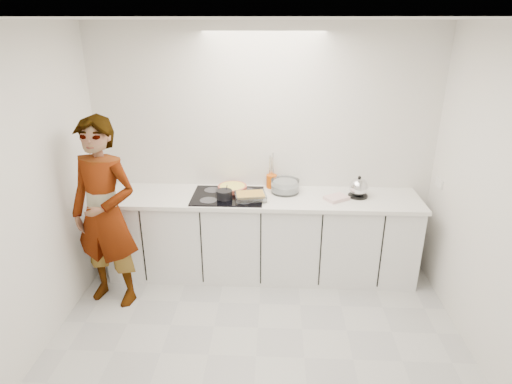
{
  "coord_description": "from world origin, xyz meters",
  "views": [
    {
      "loc": [
        0.13,
        -2.78,
        2.59
      ],
      "look_at": [
        -0.05,
        1.05,
        1.05
      ],
      "focal_mm": 30.0,
      "sensor_mm": 36.0,
      "label": 1
    }
  ],
  "objects_px": {
    "mixing_bowl": "(285,187)",
    "utensil_crock": "(272,181)",
    "tart_dish": "(232,188)",
    "cook": "(105,214)",
    "hob": "(228,196)",
    "saucepan": "(224,194)",
    "kettle": "(358,188)",
    "baking_dish": "(250,196)"
  },
  "relations": [
    {
      "from": "tart_dish",
      "to": "cook",
      "type": "xyz_separation_m",
      "value": [
        -1.12,
        -0.66,
        -0.03
      ]
    },
    {
      "from": "saucepan",
      "to": "baking_dish",
      "type": "xyz_separation_m",
      "value": [
        0.26,
        0.0,
        -0.01
      ]
    },
    {
      "from": "mixing_bowl",
      "to": "utensil_crock",
      "type": "distance_m",
      "value": 0.2
    },
    {
      "from": "cook",
      "to": "mixing_bowl",
      "type": "bearing_deg",
      "value": 35.57
    },
    {
      "from": "tart_dish",
      "to": "cook",
      "type": "height_order",
      "value": "cook"
    },
    {
      "from": "baking_dish",
      "to": "kettle",
      "type": "xyz_separation_m",
      "value": [
        1.1,
        0.14,
        0.05
      ]
    },
    {
      "from": "utensil_crock",
      "to": "cook",
      "type": "relative_size",
      "value": 0.08
    },
    {
      "from": "mixing_bowl",
      "to": "kettle",
      "type": "distance_m",
      "value": 0.75
    },
    {
      "from": "saucepan",
      "to": "kettle",
      "type": "distance_m",
      "value": 1.37
    },
    {
      "from": "saucepan",
      "to": "hob",
      "type": "bearing_deg",
      "value": 74.4
    },
    {
      "from": "hob",
      "to": "utensil_crock",
      "type": "height_order",
      "value": "utensil_crock"
    },
    {
      "from": "utensil_crock",
      "to": "cook",
      "type": "xyz_separation_m",
      "value": [
        -1.53,
        -0.79,
        -0.06
      ]
    },
    {
      "from": "saucepan",
      "to": "kettle",
      "type": "xyz_separation_m",
      "value": [
        1.36,
        0.14,
        0.04
      ]
    },
    {
      "from": "tart_dish",
      "to": "saucepan",
      "type": "bearing_deg",
      "value": -103.69
    },
    {
      "from": "kettle",
      "to": "baking_dish",
      "type": "bearing_deg",
      "value": -172.57
    },
    {
      "from": "hob",
      "to": "cook",
      "type": "bearing_deg",
      "value": -154.93
    },
    {
      "from": "hob",
      "to": "utensil_crock",
      "type": "xyz_separation_m",
      "value": [
        0.44,
        0.28,
        0.06
      ]
    },
    {
      "from": "hob",
      "to": "kettle",
      "type": "xyz_separation_m",
      "value": [
        1.33,
        0.06,
        0.09
      ]
    },
    {
      "from": "hob",
      "to": "utensil_crock",
      "type": "distance_m",
      "value": 0.53
    },
    {
      "from": "mixing_bowl",
      "to": "utensil_crock",
      "type": "bearing_deg",
      "value": 136.95
    },
    {
      "from": "hob",
      "to": "cook",
      "type": "height_order",
      "value": "cook"
    },
    {
      "from": "hob",
      "to": "tart_dish",
      "type": "relative_size",
      "value": 2.02
    },
    {
      "from": "baking_dish",
      "to": "saucepan",
      "type": "bearing_deg",
      "value": -179.63
    },
    {
      "from": "tart_dish",
      "to": "cook",
      "type": "relative_size",
      "value": 0.19
    },
    {
      "from": "mixing_bowl",
      "to": "cook",
      "type": "distance_m",
      "value": 1.8
    },
    {
      "from": "hob",
      "to": "mixing_bowl",
      "type": "height_order",
      "value": "mixing_bowl"
    },
    {
      "from": "tart_dish",
      "to": "saucepan",
      "type": "relative_size",
      "value": 1.94
    },
    {
      "from": "tart_dish",
      "to": "baking_dish",
      "type": "xyz_separation_m",
      "value": [
        0.2,
        -0.23,
        0.01
      ]
    },
    {
      "from": "hob",
      "to": "saucepan",
      "type": "distance_m",
      "value": 0.1
    },
    {
      "from": "hob",
      "to": "mixing_bowl",
      "type": "bearing_deg",
      "value": 14.12
    },
    {
      "from": "hob",
      "to": "cook",
      "type": "xyz_separation_m",
      "value": [
        -1.09,
        -0.51,
        0.0
      ]
    },
    {
      "from": "kettle",
      "to": "utensil_crock",
      "type": "bearing_deg",
      "value": 165.77
    },
    {
      "from": "tart_dish",
      "to": "cook",
      "type": "distance_m",
      "value": 1.3
    },
    {
      "from": "tart_dish",
      "to": "baking_dish",
      "type": "relative_size",
      "value": 1.05
    },
    {
      "from": "hob",
      "to": "kettle",
      "type": "distance_m",
      "value": 1.34
    },
    {
      "from": "cook",
      "to": "tart_dish",
      "type": "bearing_deg",
      "value": 44.58
    },
    {
      "from": "saucepan",
      "to": "mixing_bowl",
      "type": "distance_m",
      "value": 0.66
    },
    {
      "from": "baking_dish",
      "to": "mixing_bowl",
      "type": "height_order",
      "value": "mixing_bowl"
    },
    {
      "from": "hob",
      "to": "saucepan",
      "type": "height_order",
      "value": "saucepan"
    },
    {
      "from": "tart_dish",
      "to": "hob",
      "type": "bearing_deg",
      "value": -102.56
    },
    {
      "from": "saucepan",
      "to": "utensil_crock",
      "type": "distance_m",
      "value": 0.6
    },
    {
      "from": "hob",
      "to": "baking_dish",
      "type": "xyz_separation_m",
      "value": [
        0.24,
        -0.09,
        0.04
      ]
    }
  ]
}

